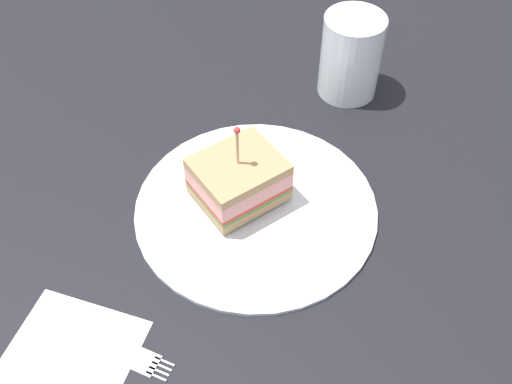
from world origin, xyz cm
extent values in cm
cube|color=black|center=(0.00, 0.00, -1.00)|extent=(119.31, 119.31, 2.00)
cylinder|color=white|center=(0.00, 0.00, 0.45)|extent=(25.89, 25.89, 0.89)
cube|color=tan|center=(2.30, 0.29, 1.45)|extent=(9.75, 10.61, 1.12)
cube|color=#478438|center=(2.30, 0.29, 2.22)|extent=(9.75, 10.61, 0.40)
cube|color=red|center=(2.30, 0.29, 2.67)|extent=(9.75, 10.61, 0.50)
cube|color=#E59389|center=(2.30, 0.29, 3.83)|extent=(9.75, 10.61, 1.83)
cube|color=tan|center=(2.30, 0.29, 5.31)|extent=(9.75, 10.61, 1.12)
cylinder|color=tan|center=(2.30, 0.29, 7.83)|extent=(0.30, 0.30, 5.05)
sphere|color=red|center=(2.30, 0.29, 10.36)|extent=(0.70, 0.70, 0.70)
cylinder|color=#B74C33|center=(2.72, -22.97, 3.12)|extent=(6.56, 6.56, 6.24)
cylinder|color=white|center=(2.72, -22.97, 5.26)|extent=(7.45, 7.45, 10.51)
cube|color=white|center=(3.27, 23.24, 0.07)|extent=(14.07, 13.36, 0.15)
cube|color=silver|center=(3.57, 21.32, 0.18)|extent=(7.82, 2.36, 0.35)
cube|color=silver|center=(-2.02, 20.03, 0.18)|extent=(4.00, 2.95, 0.35)
cube|color=silver|center=(-4.33, 20.26, 0.18)|extent=(1.99, 0.63, 0.35)
cube|color=silver|center=(-4.22, 19.78, 0.18)|extent=(1.99, 0.63, 0.35)
cube|color=silver|center=(-4.11, 19.29, 0.18)|extent=(1.99, 0.63, 0.35)
cube|color=silver|center=(-3.99, 18.80, 0.18)|extent=(1.99, 0.63, 0.35)
cube|color=silver|center=(2.96, 25.15, 0.18)|extent=(7.70, 1.54, 0.35)
camera|label=1|loc=(-24.75, 32.96, 50.61)|focal=42.67mm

